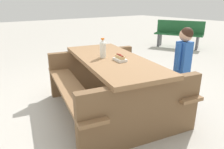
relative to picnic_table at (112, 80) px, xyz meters
name	(u,v)px	position (x,y,z in m)	size (l,w,h in m)	color
ground_plane	(112,110)	(0.00, 0.00, -0.44)	(30.00, 30.00, 0.00)	#B7B2A8
picnic_table	(112,80)	(0.00, 0.00, 0.00)	(2.05, 1.75, 0.75)	olive
soda_bottle	(103,49)	(-0.09, -0.08, 0.42)	(0.08, 0.08, 0.25)	silver
hotdog_tray	(120,58)	(0.16, 0.00, 0.34)	(0.19, 0.14, 0.08)	white
child_in_coat	(183,58)	(0.47, 0.85, 0.28)	(0.18, 0.28, 1.13)	#3F334C
park_bench_near	(179,33)	(-2.15, 4.26, 0.00)	(1.52, 1.02, 0.85)	#1E592D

